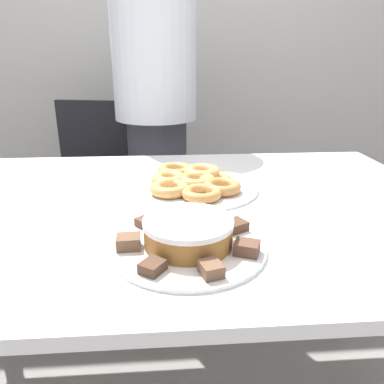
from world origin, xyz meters
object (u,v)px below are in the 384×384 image
(person_standing, at_px, (155,110))
(office_chair_left, at_px, (87,192))
(plate_cake, at_px, (187,246))
(frosted_cake, at_px, (187,232))
(plate_donuts, at_px, (195,187))

(person_standing, relative_size, office_chair_left, 1.86)
(plate_cake, relative_size, frosted_cake, 1.74)
(plate_cake, distance_m, plate_donuts, 0.38)
(plate_cake, bearing_deg, plate_donuts, 82.58)
(frosted_cake, bearing_deg, office_chair_left, 110.94)
(plate_cake, relative_size, plate_donuts, 0.88)
(plate_donuts, bearing_deg, plate_cake, -97.42)
(office_chair_left, relative_size, frosted_cake, 4.72)
(person_standing, distance_m, frosted_cake, 1.14)
(plate_donuts, bearing_deg, person_standing, 100.15)
(office_chair_left, relative_size, plate_cake, 2.71)
(plate_donuts, bearing_deg, frosted_cake, -97.42)
(office_chair_left, xyz_separation_m, plate_donuts, (0.52, -0.86, 0.32))
(office_chair_left, bearing_deg, frosted_cake, -57.50)
(plate_cake, xyz_separation_m, frosted_cake, (-0.00, -0.00, 0.03))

